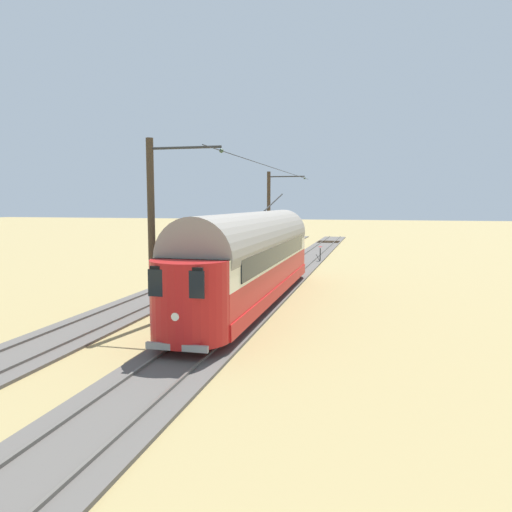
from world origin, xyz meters
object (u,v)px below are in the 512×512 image
object	(u,v)px
switch_stand	(320,253)
track_end_bumper	(248,254)
catenary_pole_mid_near	(154,228)
vintage_streetcar	(253,256)
catenary_pole_foreground	(270,215)

from	to	relation	value
switch_stand	track_end_bumper	distance (m)	6.24
catenary_pole_mid_near	switch_stand	world-z (taller)	catenary_pole_mid_near
vintage_streetcar	catenary_pole_mid_near	world-z (taller)	catenary_pole_mid_near
track_end_bumper	vintage_streetcar	bearing A→B (deg)	105.53
switch_stand	catenary_pole_foreground	bearing A→B (deg)	11.90
vintage_streetcar	track_end_bumper	bearing A→B (deg)	-74.47
track_end_bumper	switch_stand	bearing A→B (deg)	172.38
catenary_pole_foreground	track_end_bumper	world-z (taller)	catenary_pole_foreground
catenary_pole_foreground	switch_stand	world-z (taller)	catenary_pole_foreground
catenary_pole_mid_near	switch_stand	distance (m)	22.35
catenary_pole_mid_near	track_end_bumper	distance (m)	22.97
vintage_streetcar	track_end_bumper	size ratio (longest dim) A/B	10.12
catenary_pole_foreground	catenary_pole_mid_near	bearing A→B (deg)	90.00
catenary_pole_mid_near	switch_stand	size ratio (longest dim) A/B	5.80
switch_stand	vintage_streetcar	bearing A→B (deg)	86.05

